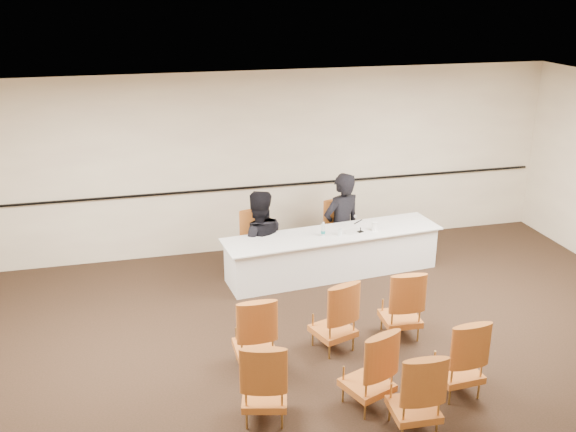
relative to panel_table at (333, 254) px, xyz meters
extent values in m
plane|color=black|center=(-0.78, -2.66, -0.34)|extent=(10.00, 10.00, 0.00)
plane|color=white|center=(-0.78, -2.66, 2.66)|extent=(10.00, 10.00, 0.00)
cube|color=beige|center=(-0.78, 1.34, 1.16)|extent=(10.00, 0.04, 3.00)
cube|color=black|center=(-0.78, 1.30, 0.76)|extent=(9.80, 0.04, 0.03)
imported|color=black|center=(0.32, 0.56, 0.17)|extent=(0.80, 0.65, 1.90)
imported|color=black|center=(-1.09, 0.41, 0.06)|extent=(0.90, 0.71, 1.84)
cube|color=silver|center=(0.32, -0.02, 0.34)|extent=(0.35, 0.29, 0.00)
cylinder|color=white|center=(0.08, -0.10, 0.39)|extent=(0.07, 0.07, 0.10)
cylinder|color=white|center=(0.65, -0.06, 0.41)|extent=(0.11, 0.11, 0.14)
camera|label=1|loc=(-2.89, -8.68, 3.96)|focal=40.00mm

